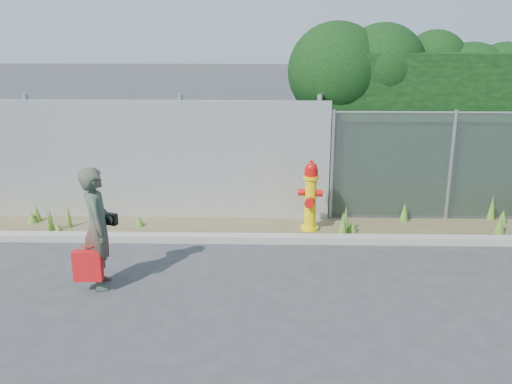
% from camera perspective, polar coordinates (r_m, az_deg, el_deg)
% --- Properties ---
extents(ground, '(80.00, 80.00, 0.00)m').
position_cam_1_polar(ground, '(7.95, 1.96, -9.92)').
color(ground, '#343437').
rests_on(ground, ground).
extents(curb, '(16.00, 0.22, 0.12)m').
position_cam_1_polar(curb, '(9.57, 1.86, -4.70)').
color(curb, gray).
rests_on(curb, ground).
extents(weed_strip, '(16.00, 1.32, 0.52)m').
position_cam_1_polar(weed_strip, '(10.14, 4.07, -3.16)').
color(weed_strip, '#4D442C').
rests_on(weed_strip, ground).
extents(corrugated_fence, '(8.50, 0.21, 2.30)m').
position_cam_1_polar(corrugated_fence, '(10.86, -15.55, 3.11)').
color(corrugated_fence, silver).
rests_on(corrugated_fence, ground).
extents(chainlink_fence, '(6.50, 0.07, 2.05)m').
position_cam_1_polar(chainlink_fence, '(11.28, 24.00, 2.38)').
color(chainlink_fence, gray).
rests_on(chainlink_fence, ground).
extents(hedge, '(7.96, 2.13, 3.84)m').
position_cam_1_polar(hedge, '(12.04, 22.84, 8.28)').
color(hedge, black).
rests_on(hedge, ground).
extents(fire_hydrant, '(0.43, 0.38, 1.27)m').
position_cam_1_polar(fire_hydrant, '(9.94, 5.47, -0.51)').
color(fire_hydrant, yellow).
rests_on(fire_hydrant, ground).
extents(woman, '(0.57, 0.71, 1.71)m').
position_cam_1_polar(woman, '(8.07, -15.55, -3.50)').
color(woman, '#106B4E').
rests_on(woman, ground).
extents(red_tote_bag, '(0.38, 0.14, 0.50)m').
position_cam_1_polar(red_tote_bag, '(8.07, -16.47, -7.07)').
color(red_tote_bag, '#B3120A').
extents(black_shoulder_bag, '(0.21, 0.09, 0.16)m').
position_cam_1_polar(black_shoulder_bag, '(8.16, -14.41, -2.62)').
color(black_shoulder_bag, black).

